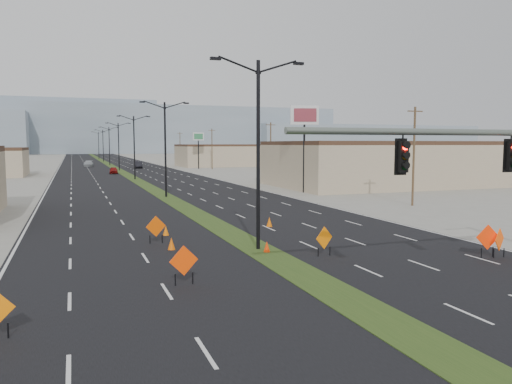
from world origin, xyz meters
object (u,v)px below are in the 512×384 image
object	(u,v)px
pole_sign_east_far	(198,140)
streetlight_0	(258,149)
streetlight_4	(109,145)
cone_2	(269,222)
construction_sign_2	(156,227)
cone_1	(267,247)
streetlight_3	(119,145)
cone_0	(171,244)
car_left	(114,170)
cone_3	(166,231)
car_mid	(138,165)
construction_sign_1	(184,262)
streetlight_1	(165,146)
construction_sign_4	(488,238)
streetlight_2	(134,145)
construction_sign_3	(324,239)
streetlight_6	(99,144)
streetlight_5	(103,144)
car_far	(89,164)
construction_sign_5	(499,241)
pole_sign_east_near	(304,121)

from	to	relation	value
pole_sign_east_far	streetlight_0	bearing A→B (deg)	-111.46
streetlight_4	cone_2	bearing A→B (deg)	-88.22
construction_sign_2	cone_1	xyz separation A→B (m)	(5.05, -4.44, -0.63)
streetlight_3	cone_0	distance (m)	82.74
car_left	cone_3	size ratio (longest dim) A/B	5.98
car_mid	streetlight_3	bearing A→B (deg)	-115.08
construction_sign_1	construction_sign_2	size ratio (longest dim) A/B	1.02
streetlight_1	construction_sign_4	world-z (taller)	streetlight_1
cone_3	cone_1	bearing A→B (deg)	-58.64
construction_sign_1	construction_sign_4	world-z (taller)	construction_sign_4
streetlight_2	construction_sign_3	size ratio (longest dim) A/B	6.59
pole_sign_east_far	cone_2	bearing A→B (deg)	-110.11
construction_sign_3	cone_0	size ratio (longest dim) A/B	2.24
streetlight_3	construction_sign_1	bearing A→B (deg)	-93.32
streetlight_3	construction_sign_4	size ratio (longest dim) A/B	5.97
streetlight_6	car_mid	bearing A→B (deg)	-86.14
streetlight_6	cone_0	distance (m)	166.61
streetlight_6	streetlight_5	bearing A→B (deg)	-90.00
streetlight_6	car_far	size ratio (longest dim) A/B	1.92
streetlight_6	cone_3	world-z (taller)	streetlight_6
construction_sign_3	construction_sign_4	distance (m)	8.11
streetlight_0	cone_3	bearing A→B (deg)	124.13
car_left	construction_sign_4	world-z (taller)	construction_sign_4
streetlight_6	construction_sign_2	world-z (taller)	streetlight_6
streetlight_3	construction_sign_1	distance (m)	89.60
streetlight_3	car_mid	xyz separation A→B (m)	(5.04, 9.20, -4.62)
cone_0	construction_sign_1	bearing A→B (deg)	-96.48
construction_sign_1	cone_1	world-z (taller)	construction_sign_1
streetlight_6	construction_sign_5	bearing A→B (deg)	-86.52
pole_sign_east_far	car_far	bearing A→B (deg)	129.27
pole_sign_east_near	car_far	bearing A→B (deg)	122.07
streetlight_4	car_mid	size ratio (longest dim) A/B	2.08
streetlight_6	construction_sign_3	distance (m)	170.75
streetlight_2	construction_sign_4	xyz separation A→B (m)	(10.06, -61.77, -4.43)
car_left	construction_sign_4	bearing A→B (deg)	-76.97
streetlight_5	pole_sign_east_far	size ratio (longest dim) A/B	1.22
streetlight_3	cone_2	distance (m)	77.62
cone_2	construction_sign_2	bearing A→B (deg)	-159.42
car_far	cone_2	world-z (taller)	car_far
streetlight_1	cone_1	size ratio (longest dim) A/B	16.38
streetlight_3	car_mid	world-z (taller)	streetlight_3
construction_sign_3	streetlight_1	bearing A→B (deg)	75.91
streetlight_1	cone_1	xyz separation A→B (m)	(0.15, -28.89, -5.11)
pole_sign_east_far	construction_sign_1	bearing A→B (deg)	-113.91
streetlight_5	cone_2	size ratio (longest dim) A/B	14.61
construction_sign_4	pole_sign_east_near	world-z (taller)	pole_sign_east_near
streetlight_1	streetlight_6	bearing A→B (deg)	90.00
construction_sign_2	construction_sign_5	distance (m)	18.18
streetlight_5	construction_sign_1	bearing A→B (deg)	-92.04
streetlight_5	construction_sign_5	distance (m)	146.46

